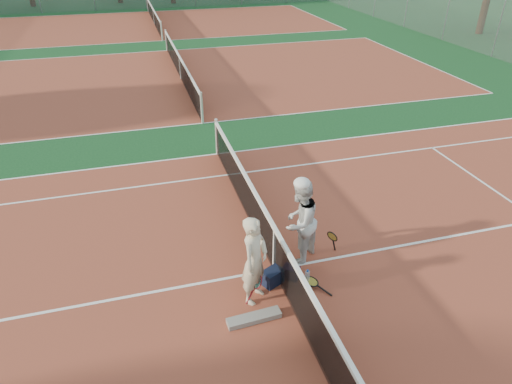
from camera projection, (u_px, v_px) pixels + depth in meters
ground at (274, 270)px, 9.00m from camera, size 130.00×130.00×0.00m
court_main at (274, 270)px, 9.00m from camera, size 23.77×10.97×0.01m
court_far_a at (181, 79)px, 20.21m from camera, size 23.77×10.97×0.01m
court_far_b at (154, 24)px, 31.41m from camera, size 23.77×10.97×0.01m
net_main at (274, 249)px, 8.74m from camera, size 0.10×10.98×1.02m
net_far_a at (180, 67)px, 19.95m from camera, size 0.10×10.98×1.02m
net_far_b at (154, 16)px, 31.16m from camera, size 0.10×10.98×1.02m
player_a at (255, 260)px, 7.89m from camera, size 0.73×0.74×1.72m
player_b at (300, 221)px, 8.87m from camera, size 1.10×1.08×1.79m
racket_red at (257, 288)px, 8.14m from camera, size 0.37×0.34×0.54m
racket_black_held at (332, 243)px, 9.29m from camera, size 0.36×0.36×0.57m
racket_spare at (311, 283)px, 8.58m from camera, size 0.55×0.65×0.12m
sports_bag_navy at (272, 277)px, 8.58m from camera, size 0.46×0.41×0.31m
sports_bag_purple at (291, 272)px, 8.74m from camera, size 0.37×0.37×0.25m
net_cover_canvas at (254, 318)px, 7.82m from camera, size 0.96×0.28×0.10m
water_bottle at (307, 278)px, 8.57m from camera, size 0.09×0.09×0.30m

